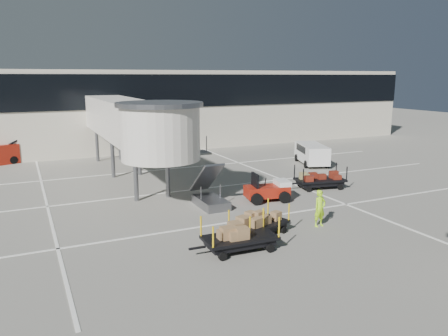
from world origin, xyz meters
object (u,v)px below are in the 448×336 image
(box_cart_near, at_px, (258,225))
(ground_worker, at_px, (320,208))
(box_cart_far, at_px, (240,238))
(suitcase_cart, at_px, (320,180))
(baggage_tug, at_px, (268,191))
(minivan, at_px, (311,152))

(box_cart_near, height_order, ground_worker, ground_worker)
(box_cart_far, bearing_deg, suitcase_cart, 38.81)
(baggage_tug, height_order, box_cart_far, baggage_tug)
(baggage_tug, bearing_deg, box_cart_far, -118.70)
(box_cart_near, relative_size, ground_worker, 1.94)
(baggage_tug, distance_m, ground_worker, 5.07)
(baggage_tug, bearing_deg, box_cart_near, -114.42)
(suitcase_cart, distance_m, ground_worker, 7.81)
(suitcase_cart, xyz_separation_m, minivan, (4.43, 7.04, 0.47))
(suitcase_cart, height_order, box_cart_near, suitcase_cart)
(baggage_tug, bearing_deg, minivan, 52.40)
(baggage_tug, height_order, suitcase_cart, baggage_tug)
(baggage_tug, relative_size, box_cart_far, 0.72)
(suitcase_cart, distance_m, minivan, 8.33)
(baggage_tug, height_order, box_cart_near, baggage_tug)
(box_cart_far, height_order, ground_worker, ground_worker)
(box_cart_far, relative_size, ground_worker, 2.10)
(suitcase_cart, xyz_separation_m, box_cart_far, (-9.78, -7.30, 0.02))
(ground_worker, distance_m, minivan, 16.10)
(box_cart_near, height_order, minivan, minivan)
(suitcase_cart, relative_size, box_cart_far, 1.04)
(minivan, bearing_deg, box_cart_far, -115.11)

